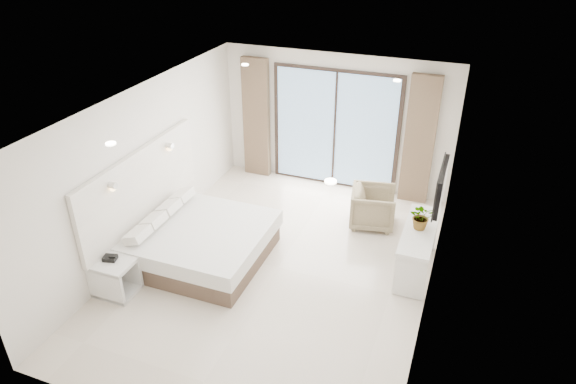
% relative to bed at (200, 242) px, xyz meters
% --- Properties ---
extents(ground, '(6.20, 6.20, 0.00)m').
position_rel_bed_xyz_m(ground, '(1.28, 0.20, -0.30)').
color(ground, beige).
rests_on(ground, ground).
extents(room_shell, '(4.62, 6.22, 2.72)m').
position_rel_bed_xyz_m(room_shell, '(1.08, 0.94, 1.28)').
color(room_shell, silver).
rests_on(room_shell, ground).
extents(bed, '(2.07, 1.97, 0.72)m').
position_rel_bed_xyz_m(bed, '(0.00, 0.00, 0.00)').
color(bed, brown).
rests_on(bed, ground).
extents(nightstand, '(0.61, 0.50, 0.55)m').
position_rel_bed_xyz_m(nightstand, '(-0.74, -1.21, -0.03)').
color(nightstand, silver).
rests_on(nightstand, ground).
extents(phone, '(0.22, 0.19, 0.06)m').
position_rel_bed_xyz_m(phone, '(-0.79, -1.18, 0.28)').
color(phone, black).
rests_on(phone, nightstand).
extents(console_desk, '(0.47, 1.50, 0.77)m').
position_rel_bed_xyz_m(console_desk, '(3.32, 0.90, 0.25)').
color(console_desk, silver).
rests_on(console_desk, ground).
extents(plant, '(0.45, 0.48, 0.32)m').
position_rel_bed_xyz_m(plant, '(3.32, 0.93, 0.63)').
color(plant, '#33662D').
rests_on(plant, console_desk).
extents(armchair, '(0.84, 0.88, 0.78)m').
position_rel_bed_xyz_m(armchair, '(2.39, 2.00, 0.09)').
color(armchair, '#887759').
rests_on(armchair, ground).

